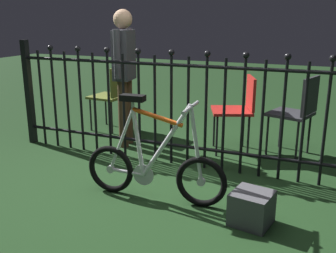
% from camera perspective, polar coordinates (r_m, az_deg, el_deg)
% --- Properties ---
extents(ground_plane, '(20.00, 20.00, 0.00)m').
position_cam_1_polar(ground_plane, '(3.40, -1.49, -9.90)').
color(ground_plane, '#1C391A').
extents(iron_fence, '(4.05, 0.07, 1.22)m').
position_cam_1_polar(iron_fence, '(3.88, 1.71, 3.05)').
color(iron_fence, black).
rests_on(iron_fence, ground).
extents(bicycle, '(1.22, 0.40, 0.87)m').
position_cam_1_polar(bicycle, '(3.22, -2.10, -5.82)').
color(bicycle, black).
rests_on(bicycle, ground).
extents(chair_charcoal, '(0.52, 0.52, 0.88)m').
position_cam_1_polar(chair_charcoal, '(4.37, 18.54, 2.52)').
color(chair_charcoal, black).
rests_on(chair_charcoal, ground).
extents(chair_red, '(0.55, 0.55, 0.85)m').
position_cam_1_polar(chair_red, '(4.36, 10.36, 3.00)').
color(chair_red, black).
rests_on(chair_red, ground).
extents(chair_olive, '(0.46, 0.46, 0.85)m').
position_cam_1_polar(chair_olive, '(5.18, -8.07, 5.01)').
color(chair_olive, black).
rests_on(chair_olive, ground).
extents(person_visitor, '(0.22, 0.47, 1.55)m').
position_cam_1_polar(person_visitor, '(4.48, -6.42, 8.60)').
color(person_visitor, '#4C3823').
rests_on(person_visitor, ground).
extents(display_crate, '(0.32, 0.32, 0.25)m').
position_cam_1_polar(display_crate, '(2.98, 12.15, -11.59)').
color(display_crate, '#4C4C51').
rests_on(display_crate, ground).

